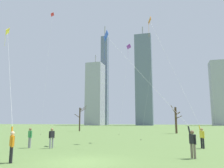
{
  "coord_description": "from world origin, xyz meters",
  "views": [
    {
      "loc": [
        4.86,
        -11.69,
        2.1
      ],
      "look_at": [
        0.0,
        6.0,
        5.18
      ],
      "focal_mm": 36.53,
      "sensor_mm": 36.0,
      "label": 1
    }
  ],
  "objects_px": {
    "kite_flyer_foreground_left_yellow": "(11,120)",
    "distant_kite_drifting_left_red": "(51,25)",
    "bystander_watching_nearby": "(30,137)",
    "bare_tree_right_of_center": "(176,119)",
    "bare_tree_left_of_center": "(80,118)",
    "distant_kite_low_near_trees_purple": "(128,52)",
    "kite_flyer_midfield_right_orange": "(189,108)",
    "kite_flyer_far_back_blue": "(164,107)",
    "bystander_far_off_by_trees": "(52,137)"
  },
  "relations": [
    {
      "from": "kite_flyer_foreground_left_yellow",
      "to": "distant_kite_drifting_left_red",
      "type": "distance_m",
      "value": 35.39
    },
    {
      "from": "bystander_watching_nearby",
      "to": "bare_tree_right_of_center",
      "type": "bearing_deg",
      "value": 67.55
    },
    {
      "from": "bystander_watching_nearby",
      "to": "bare_tree_right_of_center",
      "type": "height_order",
      "value": "bare_tree_right_of_center"
    },
    {
      "from": "bare_tree_left_of_center",
      "to": "distant_kite_low_near_trees_purple",
      "type": "bearing_deg",
      "value": -32.8
    },
    {
      "from": "kite_flyer_midfield_right_orange",
      "to": "distant_kite_drifting_left_red",
      "type": "xyz_separation_m",
      "value": [
        -24.3,
        16.87,
        17.91
      ]
    },
    {
      "from": "distant_kite_low_near_trees_purple",
      "to": "kite_flyer_far_back_blue",
      "type": "bearing_deg",
      "value": -73.81
    },
    {
      "from": "kite_flyer_foreground_left_yellow",
      "to": "bystander_far_off_by_trees",
      "type": "xyz_separation_m",
      "value": [
        -0.42,
        5.53,
        -1.32
      ]
    },
    {
      "from": "bare_tree_left_of_center",
      "to": "bare_tree_right_of_center",
      "type": "bearing_deg",
      "value": -13.34
    },
    {
      "from": "kite_flyer_foreground_left_yellow",
      "to": "bare_tree_left_of_center",
      "type": "relative_size",
      "value": 1.99
    },
    {
      "from": "kite_flyer_far_back_blue",
      "to": "bare_tree_right_of_center",
      "type": "xyz_separation_m",
      "value": [
        0.86,
        29.53,
        -0.47
      ]
    },
    {
      "from": "kite_flyer_foreground_left_yellow",
      "to": "bystander_far_off_by_trees",
      "type": "distance_m",
      "value": 5.7
    },
    {
      "from": "bystander_watching_nearby",
      "to": "bystander_far_off_by_trees",
      "type": "bearing_deg",
      "value": 7.03
    },
    {
      "from": "kite_flyer_midfield_right_orange",
      "to": "distant_kite_low_near_trees_purple",
      "type": "distance_m",
      "value": 25.92
    },
    {
      "from": "kite_flyer_far_back_blue",
      "to": "bystander_watching_nearby",
      "type": "height_order",
      "value": "kite_flyer_far_back_blue"
    },
    {
      "from": "bare_tree_left_of_center",
      "to": "bystander_far_off_by_trees",
      "type": "bearing_deg",
      "value": -70.31
    },
    {
      "from": "kite_flyer_midfield_right_orange",
      "to": "bystander_far_off_by_trees",
      "type": "distance_m",
      "value": 12.07
    },
    {
      "from": "distant_kite_drifting_left_red",
      "to": "kite_flyer_midfield_right_orange",
      "type": "bearing_deg",
      "value": -34.77
    },
    {
      "from": "bare_tree_right_of_center",
      "to": "distant_kite_drifting_left_red",
      "type": "bearing_deg",
      "value": -162.27
    },
    {
      "from": "kite_flyer_foreground_left_yellow",
      "to": "distant_kite_drifting_left_red",
      "type": "height_order",
      "value": "distant_kite_drifting_left_red"
    },
    {
      "from": "kite_flyer_foreground_left_yellow",
      "to": "distant_kite_drifting_left_red",
      "type": "bearing_deg",
      "value": 117.2
    },
    {
      "from": "distant_kite_low_near_trees_purple",
      "to": "distant_kite_drifting_left_red",
      "type": "distance_m",
      "value": 16.28
    },
    {
      "from": "kite_flyer_midfield_right_orange",
      "to": "bystander_far_off_by_trees",
      "type": "xyz_separation_m",
      "value": [
        -11.07,
        -4.17,
        -2.39
      ]
    },
    {
      "from": "distant_kite_low_near_trees_purple",
      "to": "bare_tree_right_of_center",
      "type": "distance_m",
      "value": 15.84
    },
    {
      "from": "bare_tree_left_of_center",
      "to": "kite_flyer_midfield_right_orange",
      "type": "bearing_deg",
      "value": -51.92
    },
    {
      "from": "kite_flyer_midfield_right_orange",
      "to": "distant_kite_drifting_left_red",
      "type": "height_order",
      "value": "distant_kite_drifting_left_red"
    },
    {
      "from": "bystander_watching_nearby",
      "to": "bare_tree_right_of_center",
      "type": "distance_m",
      "value": 31.09
    },
    {
      "from": "kite_flyer_midfield_right_orange",
      "to": "distant_kite_low_near_trees_purple",
      "type": "height_order",
      "value": "distant_kite_low_near_trees_purple"
    },
    {
      "from": "kite_flyer_far_back_blue",
      "to": "kite_flyer_foreground_left_yellow",
      "type": "height_order",
      "value": "kite_flyer_foreground_left_yellow"
    },
    {
      "from": "distant_kite_low_near_trees_purple",
      "to": "bystander_far_off_by_trees",
      "type": "bearing_deg",
      "value": -93.58
    },
    {
      "from": "kite_flyer_far_back_blue",
      "to": "bare_tree_left_of_center",
      "type": "distance_m",
      "value": 40.68
    },
    {
      "from": "kite_flyer_far_back_blue",
      "to": "distant_kite_drifting_left_red",
      "type": "relative_size",
      "value": 0.48
    },
    {
      "from": "distant_kite_drifting_left_red",
      "to": "bare_tree_left_of_center",
      "type": "relative_size",
      "value": 4.0
    },
    {
      "from": "bystander_far_off_by_trees",
      "to": "bystander_watching_nearby",
      "type": "bearing_deg",
      "value": -172.97
    },
    {
      "from": "kite_flyer_midfield_right_orange",
      "to": "bystander_far_off_by_trees",
      "type": "bearing_deg",
      "value": -159.36
    },
    {
      "from": "distant_kite_low_near_trees_purple",
      "to": "bare_tree_right_of_center",
      "type": "relative_size",
      "value": 3.3
    },
    {
      "from": "bystander_far_off_by_trees",
      "to": "bare_tree_right_of_center",
      "type": "bearing_deg",
      "value": 70.7
    },
    {
      "from": "kite_flyer_far_back_blue",
      "to": "kite_flyer_foreground_left_yellow",
      "type": "bearing_deg",
      "value": -152.84
    },
    {
      "from": "kite_flyer_far_back_blue",
      "to": "bare_tree_left_of_center",
      "type": "height_order",
      "value": "kite_flyer_far_back_blue"
    },
    {
      "from": "distant_kite_low_near_trees_purple",
      "to": "bare_tree_left_of_center",
      "type": "relative_size",
      "value": 2.87
    },
    {
      "from": "bystander_watching_nearby",
      "to": "distant_kite_drifting_left_red",
      "type": "bearing_deg",
      "value": 118.07
    },
    {
      "from": "bystander_watching_nearby",
      "to": "bare_tree_left_of_center",
      "type": "relative_size",
      "value": 0.27
    },
    {
      "from": "kite_flyer_midfield_right_orange",
      "to": "kite_flyer_foreground_left_yellow",
      "type": "relative_size",
      "value": 1.23
    },
    {
      "from": "bystander_far_off_by_trees",
      "to": "distant_kite_drifting_left_red",
      "type": "bearing_deg",
      "value": 122.16
    },
    {
      "from": "bare_tree_left_of_center",
      "to": "bare_tree_right_of_center",
      "type": "xyz_separation_m",
      "value": [
        22.02,
        -5.22,
        -0.39
      ]
    },
    {
      "from": "distant_kite_drifting_left_red",
      "to": "bare_tree_right_of_center",
      "type": "xyz_separation_m",
      "value": [
        23.2,
        7.42,
        -18.55
      ]
    },
    {
      "from": "bystander_watching_nearby",
      "to": "distant_kite_drifting_left_red",
      "type": "height_order",
      "value": "distant_kite_drifting_left_red"
    },
    {
      "from": "kite_flyer_far_back_blue",
      "to": "kite_flyer_midfield_right_orange",
      "type": "bearing_deg",
      "value": 69.47
    },
    {
      "from": "kite_flyer_midfield_right_orange",
      "to": "bystander_watching_nearby",
      "type": "xyz_separation_m",
      "value": [
        -12.95,
        -4.4,
        -2.39
      ]
    },
    {
      "from": "distant_kite_low_near_trees_purple",
      "to": "bare_tree_right_of_center",
      "type": "height_order",
      "value": "distant_kite_low_near_trees_purple"
    },
    {
      "from": "distant_kite_drifting_left_red",
      "to": "bare_tree_right_of_center",
      "type": "relative_size",
      "value": 4.6
    }
  ]
}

